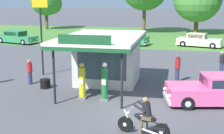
% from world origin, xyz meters
% --- Properties ---
extents(ground_plane, '(300.00, 300.00, 0.00)m').
position_xyz_m(ground_plane, '(0.00, 0.00, 0.00)').
color(ground_plane, '#4C4C51').
extents(grass_verge_strip, '(120.00, 24.00, 0.01)m').
position_xyz_m(grass_verge_strip, '(0.00, 30.00, 0.00)').
color(grass_verge_strip, '#477A33').
rests_on(grass_verge_strip, ground).
extents(service_station_kiosk, '(4.33, 6.88, 3.58)m').
position_xyz_m(service_station_kiosk, '(-1.87, 4.14, 1.82)').
color(service_station_kiosk, beige).
rests_on(service_station_kiosk, ground).
extents(gas_pump_nearside, '(0.44, 0.44, 1.96)m').
position_xyz_m(gas_pump_nearside, '(-2.47, 1.04, 0.90)').
color(gas_pump_nearside, slate).
rests_on(gas_pump_nearside, ground).
extents(gas_pump_offside, '(0.44, 0.44, 2.01)m').
position_xyz_m(gas_pump_offside, '(-1.26, 1.04, 0.92)').
color(gas_pump_offside, slate).
rests_on(gas_pump_offside, ground).
extents(motorcycle_with_rider, '(2.10, 0.86, 1.58)m').
position_xyz_m(motorcycle_with_rider, '(1.22, -2.84, 0.65)').
color(motorcycle_with_rider, black).
rests_on(motorcycle_with_rider, ground).
extents(featured_classic_sedan, '(5.47, 2.94, 1.50)m').
position_xyz_m(featured_classic_sedan, '(4.50, 1.67, 0.69)').
color(featured_classic_sedan, '#E55993').
rests_on(featured_classic_sedan, ground).
extents(parked_car_back_row_centre_right, '(5.12, 2.96, 1.48)m').
position_xyz_m(parked_car_back_row_centre_right, '(4.67, 20.90, 0.68)').
color(parked_car_back_row_centre_right, beige).
rests_on(parked_car_back_row_centre_right, ground).
extents(parked_car_back_row_right, '(5.16, 2.94, 1.60)m').
position_xyz_m(parked_car_back_row_right, '(-3.32, 20.85, 0.73)').
color(parked_car_back_row_right, '#2D844C').
rests_on(parked_car_back_row_right, ground).
extents(parked_car_second_row_spare, '(5.52, 3.06, 1.47)m').
position_xyz_m(parked_car_second_row_spare, '(-16.34, 19.32, 0.68)').
color(parked_car_second_row_spare, '#2D844C').
rests_on(parked_car_second_row_spare, ground).
extents(bystander_standing_back_lot, '(0.35, 0.35, 1.62)m').
position_xyz_m(bystander_standing_back_lot, '(5.45, 8.12, 0.86)').
color(bystander_standing_back_lot, '#2D3351').
rests_on(bystander_standing_back_lot, ground).
extents(bystander_leaning_by_kiosk, '(0.34, 0.34, 1.56)m').
position_xyz_m(bystander_leaning_by_kiosk, '(-6.51, 3.08, 0.81)').
color(bystander_leaning_by_kiosk, '#2D3351').
rests_on(bystander_leaning_by_kiosk, ground).
extents(bystander_admiring_sedan, '(0.34, 0.34, 1.78)m').
position_xyz_m(bystander_admiring_sedan, '(2.43, 5.43, 0.95)').
color(bystander_admiring_sedan, '#2D3351').
rests_on(bystander_admiring_sedan, ground).
extents(tree_oak_far_left, '(5.31, 5.17, 7.48)m').
position_xyz_m(tree_oak_far_left, '(-19.52, 35.95, 4.74)').
color(tree_oak_far_left, brown).
rests_on(tree_oak_far_left, ground).
extents(roadside_pole_sign, '(1.10, 0.12, 5.33)m').
position_xyz_m(roadside_pole_sign, '(-6.70, 5.43, 3.60)').
color(roadside_pole_sign, black).
rests_on(roadside_pole_sign, ground).
extents(spare_tire_stack, '(0.60, 0.60, 0.54)m').
position_xyz_m(spare_tire_stack, '(-5.23, 2.46, 0.27)').
color(spare_tire_stack, black).
rests_on(spare_tire_stack, ground).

